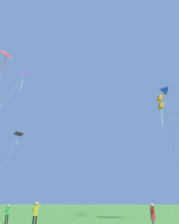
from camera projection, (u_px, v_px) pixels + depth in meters
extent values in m
cube|color=black|center=(19.00, 134.00, 42.01)|extent=(1.89, 1.02, 1.45)
cylinder|color=#3F382D|center=(19.00, 134.00, 42.01)|extent=(1.43, 0.39, 0.68)
cylinder|color=silver|center=(18.00, 141.00, 41.35)|extent=(0.15, 0.25, 1.76)
cylinder|color=silver|center=(3.00, 169.00, 36.54)|extent=(1.55, 5.56, 14.52)
cube|color=purple|center=(24.00, 73.00, 37.24)|extent=(1.59, 1.15, 1.23)
cylinder|color=#3F382D|center=(24.00, 73.00, 37.24)|extent=(1.64, 0.12, 0.39)
cylinder|color=silver|center=(22.00, 82.00, 36.30)|extent=(0.32, 0.32, 2.92)
cube|color=red|center=(6.00, 54.00, 39.29)|extent=(1.92, 2.32, 1.91)
cylinder|color=#3F382D|center=(6.00, 54.00, 39.29)|extent=(1.77, 0.51, 1.00)
cylinder|color=red|center=(4.00, 64.00, 38.40)|extent=(0.26, 0.30, 3.23)
cone|color=blue|center=(163.00, 90.00, 36.37)|extent=(2.01, 1.91, 2.05)
cylinder|color=yellow|center=(165.00, 99.00, 35.74)|extent=(0.10, 0.33, 2.24)
cylinder|color=silver|center=(174.00, 142.00, 30.33)|extent=(0.83, 4.31, 19.94)
cube|color=orange|center=(160.00, 98.00, 29.94)|extent=(0.89, 0.93, 0.92)
cube|color=orange|center=(161.00, 106.00, 29.44)|extent=(0.89, 0.93, 0.92)
cylinder|color=#3F382D|center=(160.00, 102.00, 29.69)|extent=(0.05, 0.05, 1.78)
cylinder|color=silver|center=(162.00, 116.00, 28.61)|extent=(0.46, 0.51, 3.01)
cylinder|color=black|center=(7.00, 220.00, 17.41)|extent=(0.10, 0.10, 0.77)
cylinder|color=black|center=(6.00, 220.00, 17.40)|extent=(0.10, 0.10, 0.77)
cube|color=green|center=(8.00, 211.00, 17.68)|extent=(0.21, 0.20, 0.57)
cylinder|color=green|center=(9.00, 209.00, 17.74)|extent=(0.27, 0.11, 0.54)
cylinder|color=green|center=(7.00, 209.00, 17.73)|extent=(0.27, 0.11, 0.54)
sphere|color=tan|center=(9.00, 206.00, 17.84)|extent=(0.21, 0.21, 0.21)
cylinder|color=black|center=(36.00, 223.00, 13.92)|extent=(0.12, 0.12, 0.88)
cylinder|color=black|center=(33.00, 223.00, 13.91)|extent=(0.12, 0.12, 0.88)
cube|color=yellow|center=(36.00, 211.00, 14.23)|extent=(0.24, 0.22, 0.66)
cylinder|color=yellow|center=(38.00, 208.00, 14.30)|extent=(0.30, 0.11, 0.61)
cylinder|color=yellow|center=(34.00, 208.00, 14.29)|extent=(0.30, 0.11, 0.61)
sphere|color=tan|center=(36.00, 204.00, 14.41)|extent=(0.24, 0.24, 0.24)
cube|color=red|center=(153.00, 214.00, 11.52)|extent=(0.22, 0.24, 0.62)
cylinder|color=red|center=(153.00, 211.00, 11.46)|extent=(0.13, 0.29, 0.58)
cylinder|color=red|center=(151.00, 211.00, 11.70)|extent=(0.13, 0.29, 0.58)
sphere|color=tan|center=(152.00, 206.00, 11.69)|extent=(0.23, 0.23, 0.23)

